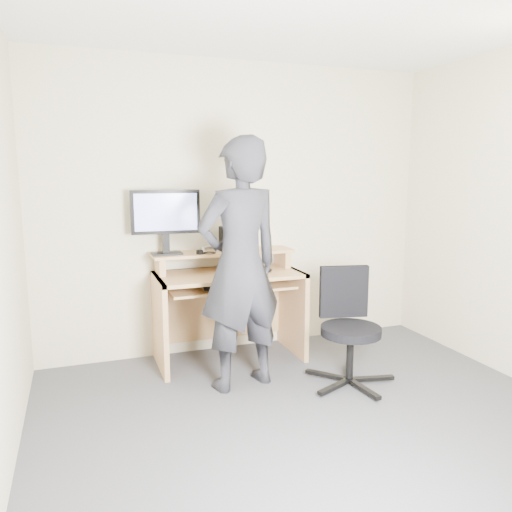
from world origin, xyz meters
TOP-DOWN VIEW (x-y plane):
  - ground at (0.00, 0.00)m, footprint 3.50×3.50m
  - back_wall at (0.00, 1.75)m, footprint 3.50×0.02m
  - desk at (-0.20, 1.53)m, footprint 1.20×0.60m
  - monitor at (-0.68, 1.58)m, footprint 0.55×0.15m
  - external_drive at (-0.18, 1.64)m, footprint 0.08×0.14m
  - travel_mug at (-0.03, 1.62)m, footprint 0.09×0.09m
  - smartphone at (-0.04, 1.56)m, footprint 0.08×0.14m
  - charger at (-0.43, 1.50)m, footprint 0.06×0.05m
  - headphones at (-0.29, 1.67)m, footprint 0.19×0.19m
  - keyboard at (-0.20, 1.36)m, footprint 0.48×0.24m
  - mouse at (0.10, 1.35)m, footprint 0.11×0.08m
  - office_chair at (0.51, 0.72)m, footprint 0.67×0.66m
  - person at (-0.27, 0.92)m, footprint 0.75×0.58m

SIDE VIEW (x-z plane):
  - ground at x=0.00m, z-range 0.00..0.00m
  - office_chair at x=0.51m, z-range 0.04..0.88m
  - desk at x=-0.20m, z-range 0.09..1.00m
  - keyboard at x=-0.20m, z-range 0.65..0.68m
  - mouse at x=0.10m, z-range 0.75..0.79m
  - person at x=-0.27m, z-range 0.00..1.82m
  - smartphone at x=-0.04m, z-range 0.91..0.92m
  - headphones at x=-0.29m, z-range 0.89..0.95m
  - charger at x=-0.43m, z-range 0.91..0.94m
  - travel_mug at x=-0.03m, z-range 0.91..1.08m
  - external_drive at x=-0.18m, z-range 0.91..1.11m
  - monitor at x=-0.68m, z-range 0.96..1.48m
  - back_wall at x=0.00m, z-range 0.00..2.50m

